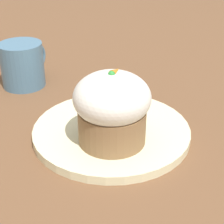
{
  "coord_description": "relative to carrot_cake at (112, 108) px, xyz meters",
  "views": [
    {
      "loc": [
        -0.41,
        -0.2,
        0.29
      ],
      "look_at": [
        -0.03,
        -0.02,
        0.06
      ],
      "focal_mm": 60.0,
      "sensor_mm": 36.0,
      "label": 1
    }
  ],
  "objects": [
    {
      "name": "ground_plane",
      "position": [
        0.03,
        0.02,
        -0.06
      ],
      "size": [
        4.0,
        4.0,
        0.0
      ],
      "primitive_type": "plane",
      "color": "brown"
    },
    {
      "name": "dessert_plate",
      "position": [
        0.03,
        0.02,
        -0.06
      ],
      "size": [
        0.22,
        0.22,
        0.01
      ],
      "color": "beige",
      "rests_on": "ground_plane"
    },
    {
      "name": "carrot_cake",
      "position": [
        0.0,
        0.0,
        0.0
      ],
      "size": [
        0.1,
        0.1,
        0.1
      ],
      "color": "olive",
      "rests_on": "dessert_plate"
    },
    {
      "name": "spoon",
      "position": [
        0.05,
        0.0,
        -0.05
      ],
      "size": [
        0.11,
        0.06,
        0.01
      ],
      "color": "silver",
      "rests_on": "dessert_plate"
    },
    {
      "name": "coffee_cup",
      "position": [
        0.11,
        0.23,
        -0.02
      ],
      "size": [
        0.11,
        0.08,
        0.08
      ],
      "color": "teal",
      "rests_on": "ground_plane"
    }
  ]
}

